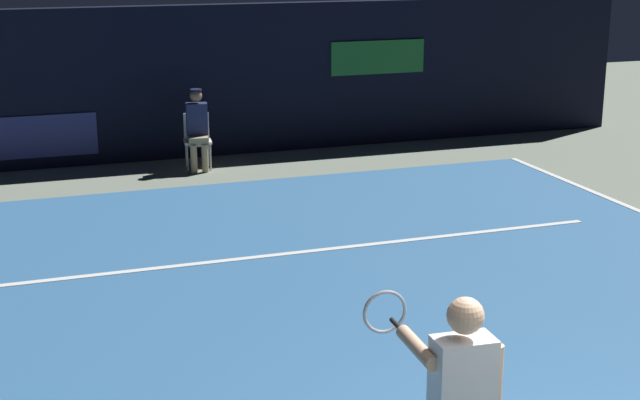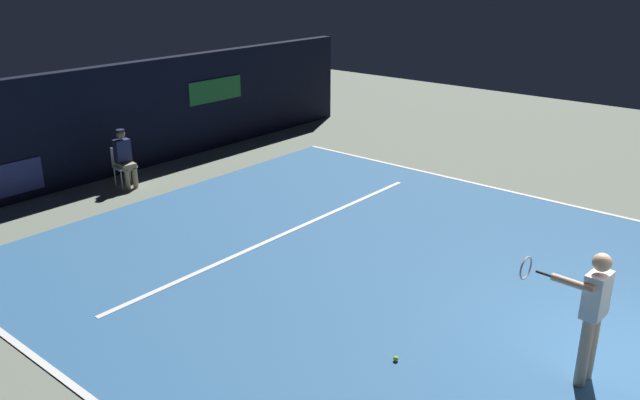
# 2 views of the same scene
# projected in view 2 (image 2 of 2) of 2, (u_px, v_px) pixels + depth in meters

# --- Properties ---
(ground_plane) EXTENTS (31.84, 31.84, 0.00)m
(ground_plane) POSITION_uv_depth(u_px,v_px,m) (366.00, 264.00, 10.98)
(ground_plane) COLOR gray
(court_surface) EXTENTS (10.14, 11.01, 0.01)m
(court_surface) POSITION_uv_depth(u_px,v_px,m) (366.00, 264.00, 10.97)
(court_surface) COLOR #336699
(court_surface) RESTS_ON ground
(line_sideline_left) EXTENTS (0.10, 11.01, 0.01)m
(line_sideline_left) POSITION_uv_depth(u_px,v_px,m) (497.00, 188.00, 14.57)
(line_sideline_left) COLOR white
(line_sideline_left) RESTS_ON court_surface
(line_service) EXTENTS (7.91, 0.10, 0.01)m
(line_service) POSITION_uv_depth(u_px,v_px,m) (283.00, 234.00, 12.13)
(line_service) COLOR white
(line_service) RESTS_ON court_surface
(back_wall) EXTENTS (16.39, 0.33, 2.60)m
(back_wall) POSITION_uv_depth(u_px,v_px,m) (106.00, 122.00, 15.10)
(back_wall) COLOR black
(back_wall) RESTS_ON ground
(tennis_player) EXTENTS (0.57, 0.95, 1.73)m
(tennis_player) POSITION_uv_depth(u_px,v_px,m) (591.00, 310.00, 7.59)
(tennis_player) COLOR #DBAD89
(tennis_player) RESTS_ON ground
(line_judge_on_chair) EXTENTS (0.49, 0.57, 1.32)m
(line_judge_on_chair) POSITION_uv_depth(u_px,v_px,m) (124.00, 157.00, 14.54)
(line_judge_on_chair) COLOR white
(line_judge_on_chair) RESTS_ON ground
(tennis_ball) EXTENTS (0.07, 0.07, 0.07)m
(tennis_ball) POSITION_uv_depth(u_px,v_px,m) (396.00, 359.00, 8.29)
(tennis_ball) COLOR #CCE033
(tennis_ball) RESTS_ON court_surface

